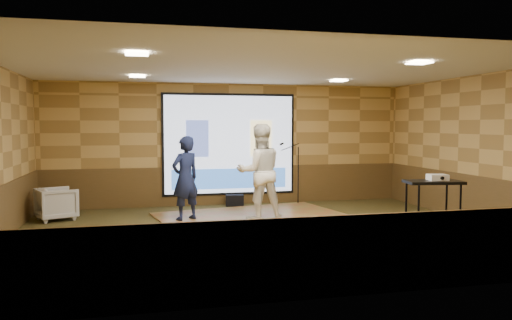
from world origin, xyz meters
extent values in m
plane|color=#2A3518|center=(0.00, 0.00, 0.00)|extent=(9.00, 9.00, 0.00)
cube|color=tan|center=(0.00, 3.50, 1.50)|extent=(9.00, 0.04, 3.00)
cube|color=tan|center=(0.00, -3.50, 1.50)|extent=(9.00, 0.04, 3.00)
cube|color=tan|center=(4.50, 0.00, 1.50)|extent=(0.04, 7.00, 3.00)
cube|color=beige|center=(0.00, 0.00, 3.00)|extent=(9.00, 7.00, 0.04)
cube|color=#513E1B|center=(0.00, 3.48, 0.47)|extent=(9.00, 0.04, 0.95)
cube|color=#513E1B|center=(0.00, -3.48, 0.47)|extent=(9.00, 0.04, 0.95)
cube|color=#513E1B|center=(4.48, 0.00, 0.47)|extent=(0.04, 7.00, 0.95)
cube|color=black|center=(0.00, 3.45, 1.50)|extent=(3.32, 0.03, 2.52)
cube|color=#C9DBFF|center=(0.00, 3.42, 1.50)|extent=(3.20, 0.02, 2.40)
cube|color=#445597|center=(-0.80, 3.40, 1.65)|extent=(0.55, 0.01, 0.90)
cube|color=#F7E08F|center=(0.80, 3.40, 1.65)|extent=(0.55, 0.01, 0.90)
cube|color=blue|center=(0.00, 3.40, 0.65)|extent=(2.88, 0.01, 0.50)
cube|color=#FFE7BF|center=(-2.20, 1.80, 2.97)|extent=(0.32, 0.32, 0.02)
cube|color=#FFE7BF|center=(2.20, 1.80, 2.97)|extent=(0.32, 0.32, 0.02)
cube|color=#FFE7BF|center=(-2.20, -1.50, 2.97)|extent=(0.32, 0.32, 0.02)
cube|color=#FFE7BF|center=(2.20, -1.50, 2.97)|extent=(0.32, 0.32, 0.02)
cube|color=olive|center=(0.22, 1.39, 0.01)|extent=(4.43, 3.68, 0.03)
imported|color=#131B3D|center=(-1.27, 1.51, 0.89)|extent=(0.75, 0.67, 1.73)
imported|color=silver|center=(0.22, 1.19, 1.02)|extent=(0.99, 0.79, 1.98)
cylinder|color=black|center=(2.42, -1.22, 0.48)|extent=(0.04, 0.04, 0.96)
cylinder|color=black|center=(3.22, -1.22, 0.48)|extent=(0.04, 0.04, 0.96)
cylinder|color=black|center=(2.42, -0.82, 0.48)|extent=(0.04, 0.04, 0.96)
cylinder|color=black|center=(3.22, -0.82, 0.48)|extent=(0.04, 0.04, 0.96)
cube|color=black|center=(2.82, -1.02, 0.98)|extent=(0.96, 0.50, 0.05)
cube|color=black|center=(2.82, -1.02, 0.25)|extent=(0.86, 0.45, 0.03)
cube|color=white|center=(2.91, -1.00, 1.06)|extent=(0.36, 0.31, 0.11)
cylinder|color=black|center=(1.68, 3.09, 0.01)|extent=(0.25, 0.25, 0.02)
cylinder|color=black|center=(1.68, 3.09, 0.72)|extent=(0.02, 0.02, 1.44)
cylinder|color=black|center=(1.47, 3.09, 1.44)|extent=(0.46, 0.02, 0.18)
cylinder|color=black|center=(1.25, 3.09, 1.51)|extent=(0.11, 0.05, 0.08)
imported|color=gray|center=(-3.88, 2.25, 0.34)|extent=(0.97, 0.96, 0.68)
cube|color=black|center=(0.08, 3.18, 0.14)|extent=(0.48, 0.36, 0.27)
camera|label=1|loc=(-2.19, -8.74, 1.98)|focal=35.00mm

